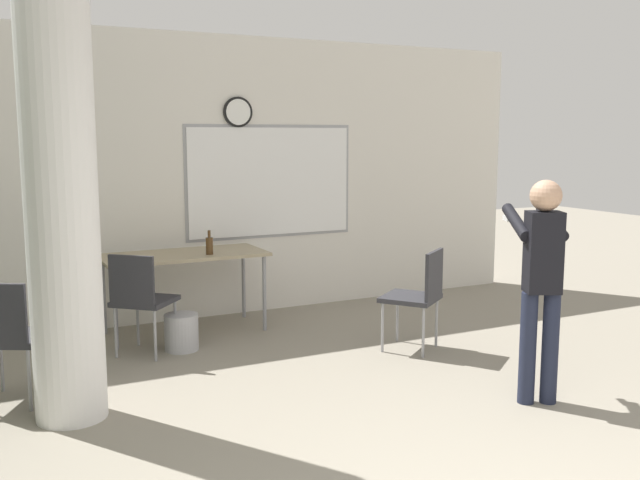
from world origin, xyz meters
name	(u,v)px	position (x,y,z in m)	size (l,w,h in m)	color
wall_back	(174,179)	(0.02, 5.06, 1.40)	(8.00, 0.15, 2.80)	silver
support_pillar	(61,203)	(-1.28, 2.88, 1.40)	(0.45, 0.45, 2.80)	white
folding_table	(184,259)	(-0.05, 4.54, 0.69)	(1.49, 0.68, 0.75)	tan
bottle_on_table	(209,245)	(0.15, 4.38, 0.83)	(0.07, 0.07, 0.22)	#4C3319
waste_bin	(182,332)	(-0.24, 4.00, 0.16)	(0.29, 0.29, 0.31)	#B2B2B7
chair_mid_room	(419,292)	(1.56, 3.09, 0.51)	(0.62, 0.62, 0.87)	#2D2D33
chair_near_pillar	(7,332)	(-1.62, 3.30, 0.51)	(0.60, 0.60, 0.87)	#2D2D33
chair_table_left	(141,296)	(-0.57, 4.00, 0.51)	(0.62, 0.62, 0.87)	#2D2D33
person_playing_side	(541,273)	(1.62, 1.74, 0.90)	(0.51, 0.64, 1.53)	#1E2338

